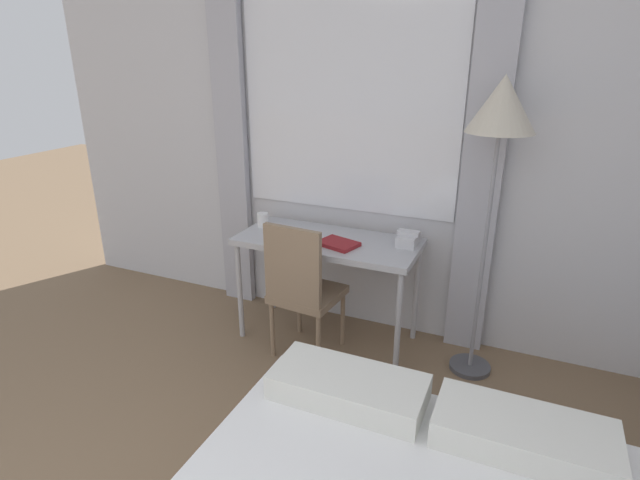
% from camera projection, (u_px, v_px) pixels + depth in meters
% --- Properties ---
extents(wall_back_with_window, '(4.94, 0.13, 2.70)m').
position_uv_depth(wall_back_with_window, '(357.00, 136.00, 3.30)').
color(wall_back_with_window, silver).
rests_on(wall_back_with_window, ground_plane).
extents(desk, '(1.19, 0.54, 0.73)m').
position_uv_depth(desk, '(328.00, 248.00, 3.27)').
color(desk, '#B2B2B7').
rests_on(desk, ground_plane).
extents(desk_chair, '(0.43, 0.43, 0.93)m').
position_uv_depth(desk_chair, '(302.00, 286.00, 3.12)').
color(desk_chair, '#8C7259').
rests_on(desk_chair, ground_plane).
extents(standing_lamp, '(0.36, 0.36, 1.77)m').
position_uv_depth(standing_lamp, '(500.00, 122.00, 2.61)').
color(standing_lamp, '#4C4C51').
rests_on(standing_lamp, ground_plane).
extents(telephone, '(0.14, 0.19, 0.09)m').
position_uv_depth(telephone, '(408.00, 239.00, 3.14)').
color(telephone, silver).
rests_on(telephone, desk).
extents(book, '(0.28, 0.23, 0.02)m').
position_uv_depth(book, '(338.00, 243.00, 3.14)').
color(book, maroon).
rests_on(book, desk).
extents(mug, '(0.08, 0.08, 0.10)m').
position_uv_depth(mug, '(263.00, 220.00, 3.46)').
color(mug, white).
rests_on(mug, desk).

